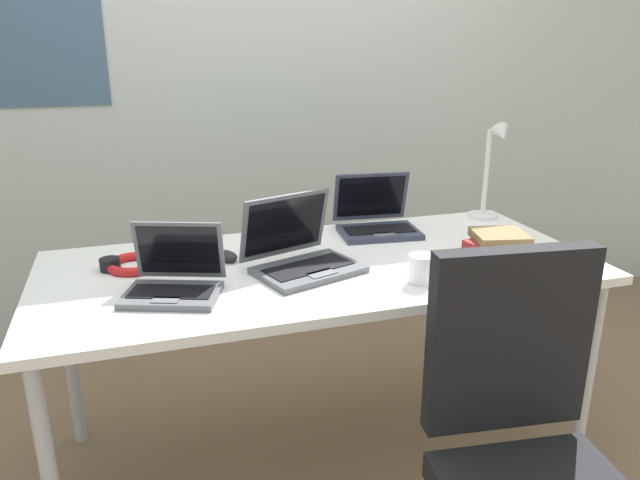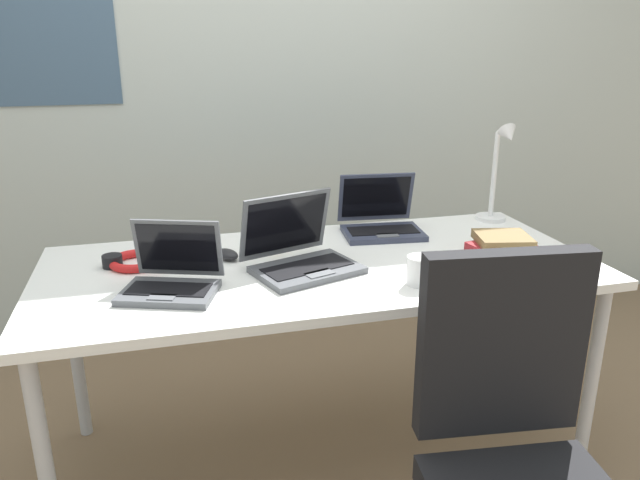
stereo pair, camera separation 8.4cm
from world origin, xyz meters
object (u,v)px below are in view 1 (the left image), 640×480
headphones (135,263)px  pill_bottle (273,240)px  computer_mouse (226,256)px  cell_phone (435,266)px  desk_lamp (491,172)px  coffee_mug (422,269)px  laptop_far_corner (376,221)px  book_stack (499,244)px  laptop_front_right (174,281)px  laptop_by_keyboard (301,255)px

headphones → pill_bottle: bearing=3.6°
computer_mouse → cell_phone: 0.69m
desk_lamp → coffee_mug: bearing=-136.6°
laptop_far_corner → coffee_mug: 0.52m
headphones → book_stack: (1.19, -0.25, 0.02)m
pill_bottle → book_stack: same height
computer_mouse → headphones: 0.29m
laptop_front_right → desk_lamp: bearing=17.1°
laptop_front_right → laptop_by_keyboard: bearing=11.4°
desk_lamp → computer_mouse: bearing=-171.6°
laptop_far_corner → laptop_by_keyboard: bearing=-142.1°
headphones → cell_phone: bearing=-17.0°
headphones → computer_mouse: bearing=-4.4°
laptop_far_corner → coffee_mug: (-0.06, -0.51, 0.00)m
pill_bottle → laptop_front_right: bearing=-141.6°
headphones → coffee_mug: size_ratio=1.89×
laptop_front_right → cell_phone: laptop_front_right is taller
computer_mouse → laptop_by_keyboard: bearing=-64.6°
pill_bottle → book_stack: bearing=-20.8°
laptop_by_keyboard → cell_phone: bearing=-14.7°
laptop_by_keyboard → book_stack: 0.68m
laptop_front_right → computer_mouse: 0.30m
computer_mouse → cell_phone: size_ratio=0.71×
laptop_by_keyboard → cell_phone: laptop_by_keyboard is taller
desk_lamp → pill_bottle: 0.94m
laptop_front_right → coffee_mug: size_ratio=2.85×
laptop_front_right → laptop_far_corner: bearing=25.8°
desk_lamp → pill_bottle: bearing=-173.2°
laptop_far_corner → pill_bottle: bearing=-167.5°
desk_lamp → laptop_by_keyboard: (-0.87, -0.31, -0.15)m
laptop_by_keyboard → laptop_far_corner: laptop_by_keyboard is taller
desk_lamp → book_stack: 0.46m
laptop_front_right → coffee_mug: laptop_front_right is taller
desk_lamp → computer_mouse: size_ratio=4.17×
cell_phone → book_stack: (0.26, 0.04, 0.03)m
laptop_front_right → coffee_mug: (0.72, -0.13, 0.00)m
laptop_by_keyboard → computer_mouse: bearing=145.1°
computer_mouse → pill_bottle: pill_bottle is taller
laptop_far_corner → laptop_front_right: (-0.78, -0.38, -0.00)m
desk_lamp → headphones: (-1.38, -0.14, -0.18)m
laptop_by_keyboard → coffee_mug: 0.38m
laptop_by_keyboard → laptop_far_corner: 0.48m
headphones → pill_bottle: pill_bottle is taller
desk_lamp → pill_bottle: (-0.92, -0.11, -0.16)m
cell_phone → coffee_mug: 0.15m
laptop_front_right → cell_phone: size_ratio=2.37×
laptop_far_corner → laptop_front_right: 0.87m
headphones → book_stack: book_stack is taller
coffee_mug → laptop_far_corner: bearing=82.8°
laptop_by_keyboard → coffee_mug: laptop_by_keyboard is taller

